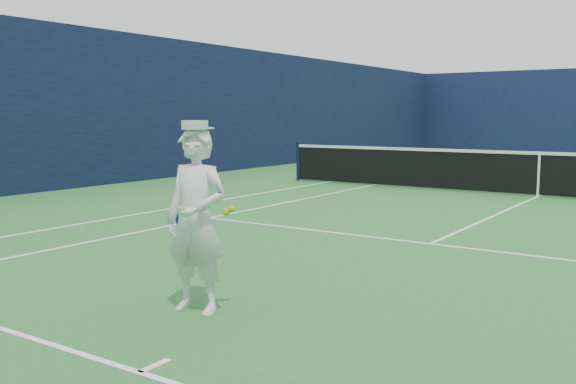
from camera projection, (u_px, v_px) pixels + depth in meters
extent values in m
plane|color=#2A6E2F|center=(538.00, 197.00, 14.31)|extent=(80.00, 80.00, 0.00)
cube|color=white|center=(139.00, 373.00, 4.53)|extent=(11.03, 0.06, 0.01)
cube|color=white|center=(326.00, 182.00, 17.36)|extent=(0.06, 23.83, 0.01)
cube|color=white|center=(372.00, 185.00, 16.60)|extent=(0.06, 23.77, 0.01)
cube|color=white|center=(430.00, 244.00, 9.04)|extent=(8.23, 0.06, 0.01)
cube|color=white|center=(538.00, 196.00, 14.31)|extent=(0.06, 12.80, 0.01)
cube|color=white|center=(155.00, 366.00, 4.65)|extent=(0.06, 0.30, 0.01)
cube|color=#0D1633|center=(200.00, 109.00, 19.62)|extent=(0.12, 36.12, 4.00)
cylinder|color=#141E4C|center=(298.00, 161.00, 17.80)|extent=(0.09, 0.09, 1.07)
cube|color=black|center=(539.00, 174.00, 14.25)|extent=(12.79, 0.02, 0.92)
cube|color=white|center=(540.00, 153.00, 14.20)|extent=(12.79, 0.04, 0.07)
cube|color=white|center=(539.00, 176.00, 14.26)|extent=(0.05, 0.03, 0.94)
imported|color=white|center=(196.00, 221.00, 5.85)|extent=(0.67, 0.49, 1.70)
cylinder|color=white|center=(195.00, 125.00, 5.75)|extent=(0.24, 0.24, 0.08)
cube|color=white|center=(203.00, 128.00, 5.87)|extent=(0.19, 0.12, 0.02)
cylinder|color=navy|center=(176.00, 215.00, 6.04)|extent=(0.05, 0.09, 0.22)
cube|color=#1D389E|center=(181.00, 233.00, 6.11)|extent=(0.02, 0.02, 0.14)
torus|color=#1D389E|center=(185.00, 252.00, 6.20)|extent=(0.30, 0.14, 0.29)
cube|color=beige|center=(185.00, 252.00, 6.20)|extent=(0.22, 0.03, 0.30)
sphere|color=#C1CB17|center=(226.00, 212.00, 5.82)|extent=(0.07, 0.07, 0.07)
sphere|color=#C1CB17|center=(232.00, 209.00, 5.81)|extent=(0.07, 0.07, 0.07)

